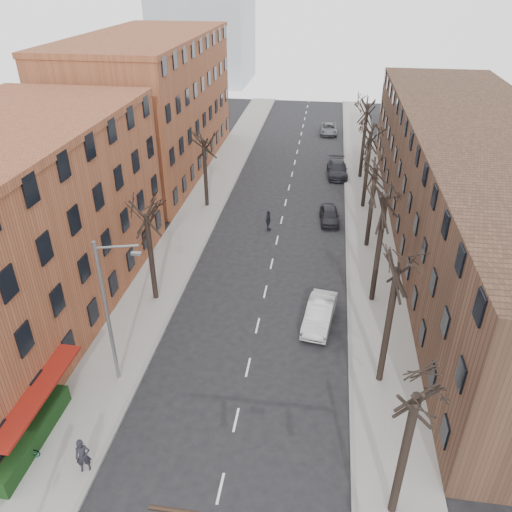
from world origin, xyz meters
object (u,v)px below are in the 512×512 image
at_px(silver_sedan, 320,314).
at_px(parked_car_mid, 337,169).
at_px(bicycle, 23,451).
at_px(pedestrian_a, 83,456).
at_px(parked_car_near, 329,215).

height_order(silver_sedan, parked_car_mid, silver_sedan).
height_order(silver_sedan, bicycle, silver_sedan).
bearing_deg(pedestrian_a, parked_car_near, 44.23).
bearing_deg(silver_sedan, bicycle, -129.10).
xyz_separation_m(pedestrian_a, bicycle, (-3.20, 0.21, -0.54)).
bearing_deg(parked_car_near, bicycle, -121.36).
bearing_deg(parked_car_near, pedestrian_a, -115.76).
xyz_separation_m(parked_car_near, bicycle, (-13.98, -28.07, -0.15)).
bearing_deg(parked_car_mid, silver_sedan, -95.26).
bearing_deg(parked_car_near, parked_car_mid, 81.91).
bearing_deg(silver_sedan, parked_car_near, 96.56).
bearing_deg(silver_sedan, pedestrian_a, -121.00).
xyz_separation_m(parked_car_near, pedestrian_a, (-10.78, -28.28, 0.39)).
bearing_deg(bicycle, parked_car_mid, -29.34).
distance_m(parked_car_near, pedestrian_a, 30.26).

